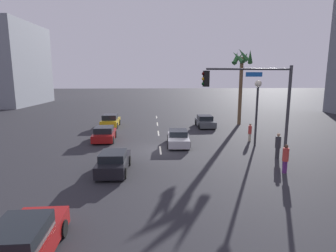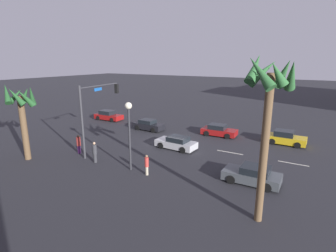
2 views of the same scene
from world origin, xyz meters
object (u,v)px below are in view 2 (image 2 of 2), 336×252
(car_3, at_px, (108,116))
(pedestrian_0, at_px, (95,152))
(car_5, at_px, (286,138))
(pedestrian_1, at_px, (79,144))
(car_1, at_px, (219,131))
(streetlamp, at_px, (129,123))
(palm_tree_1, at_px, (21,107))
(traffic_signal, at_px, (95,106))
(car_0, at_px, (176,143))
(car_4, at_px, (252,175))
(pedestrian_2, at_px, (147,164))
(car_2, at_px, (149,125))
(palm_tree_0, at_px, (269,99))

(car_3, relative_size, pedestrian_0, 2.31)
(car_5, xyz_separation_m, pedestrian_1, (16.67, 13.12, 0.29))
(car_1, xyz_separation_m, pedestrian_1, (9.44, 12.63, 0.33))
(car_5, height_order, pedestrian_0, pedestrian_0)
(streetlamp, distance_m, palm_tree_1, 9.87)
(traffic_signal, height_order, pedestrian_0, traffic_signal)
(car_0, distance_m, pedestrian_0, 8.13)
(car_4, relative_size, pedestrian_2, 2.45)
(streetlamp, height_order, pedestrian_0, streetlamp)
(car_2, relative_size, traffic_signal, 0.60)
(car_0, height_order, palm_tree_1, palm_tree_1)
(pedestrian_2, bearing_deg, car_3, -39.21)
(streetlamp, relative_size, pedestrian_2, 3.40)
(pedestrian_2, distance_m, palm_tree_1, 12.10)
(car_2, xyz_separation_m, pedestrian_1, (0.80, 10.61, 0.33))
(car_1, bearing_deg, car_5, -176.12)
(car_0, height_order, pedestrian_2, pedestrian_2)
(car_1, relative_size, palm_tree_0, 0.44)
(car_2, bearing_deg, pedestrian_0, 100.98)
(car_0, xyz_separation_m, car_1, (-2.05, -6.69, 0.02))
(car_4, relative_size, traffic_signal, 0.61)
(car_0, distance_m, traffic_signal, 8.66)
(pedestrian_0, xyz_separation_m, pedestrian_1, (3.04, -0.92, -0.02))
(car_3, xyz_separation_m, palm_tree_0, (-24.88, 14.89, 6.20))
(car_0, xyz_separation_m, car_4, (-8.44, 3.98, 0.01))
(car_1, relative_size, car_3, 0.95)
(streetlamp, bearing_deg, car_4, -164.20)
(car_5, height_order, pedestrian_1, pedestrian_1)
(car_1, relative_size, traffic_signal, 0.62)
(palm_tree_1, bearing_deg, pedestrian_0, -156.27)
(car_3, relative_size, car_4, 1.07)
(car_5, relative_size, palm_tree_0, 0.43)
(car_0, bearing_deg, streetlamp, 84.06)
(car_1, relative_size, car_4, 1.01)
(car_0, relative_size, traffic_signal, 0.64)
(car_2, bearing_deg, car_1, -166.85)
(streetlamp, bearing_deg, car_5, -125.95)
(traffic_signal, distance_m, pedestrian_0, 4.54)
(traffic_signal, xyz_separation_m, pedestrian_1, (1.23, 1.28, -3.56))
(car_5, distance_m, traffic_signal, 19.84)
(pedestrian_0, relative_size, palm_tree_1, 0.27)
(car_4, height_order, traffic_signal, traffic_signal)
(car_3, relative_size, palm_tree_1, 0.62)
(car_0, relative_size, car_2, 1.06)
(car_3, bearing_deg, car_0, 156.91)
(traffic_signal, xyz_separation_m, pedestrian_2, (-7.19, 2.04, -3.64))
(car_0, distance_m, car_5, 11.73)
(pedestrian_0, bearing_deg, car_3, -51.11)
(pedestrian_0, bearing_deg, palm_tree_0, 173.52)
(car_0, bearing_deg, car_3, -23.09)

